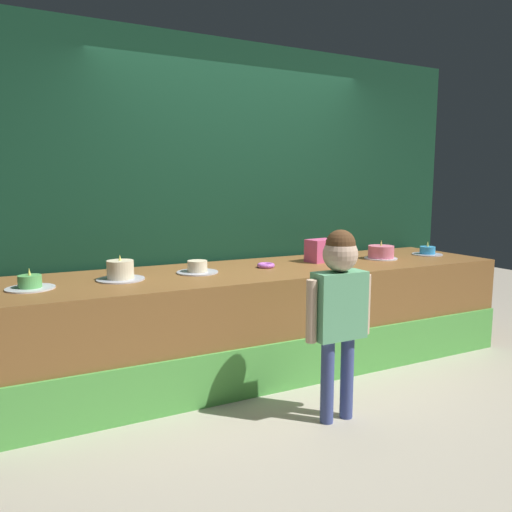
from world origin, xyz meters
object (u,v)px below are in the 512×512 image
cake_far_left (30,284)px  cake_center (197,268)px  cake_right (381,253)px  cake_left (120,271)px  donut (266,265)px  pink_box (321,250)px  cake_far_right (427,252)px  child_figure (339,299)px

cake_far_left → cake_center: bearing=4.1°
cake_center → cake_right: size_ratio=1.07×
cake_center → cake_left: bearing=-177.3°
cake_far_left → cake_left: bearing=5.4°
donut → cake_left: bearing=-179.5°
cake_center → cake_right: cake_right is taller
pink_box → cake_far_right: bearing=-5.0°
child_figure → donut: size_ratio=8.44×
cake_right → cake_far_right: 0.58m
child_figure → cake_left: child_figure is taller
pink_box → cake_left: size_ratio=0.75×
cake_far_right → cake_left: bearing=179.6°
child_figure → cake_right: 1.59m
pink_box → cake_center: bearing=-177.4°
cake_far_left → cake_left: size_ratio=0.91×
cake_left → cake_right: (2.31, -0.03, -0.00)m
cake_left → cake_right: size_ratio=1.12×
donut → child_figure: bearing=-92.8°
cake_left → cake_center: bearing=2.7°
child_figure → cake_far_right: size_ratio=4.26×
cake_far_left → cake_right: cake_right is taller
pink_box → cake_far_left: (-2.31, -0.13, -0.06)m
cake_far_left → cake_left: (0.58, 0.05, 0.03)m
child_figure → donut: bearing=87.2°
donut → cake_far_left: 1.73m
donut → pink_box: bearing=6.8°
cake_left → cake_right: 2.31m
child_figure → cake_far_left: child_figure is taller
cake_far_left → cake_far_right: 3.46m
pink_box → cake_left: 1.73m
pink_box → cake_far_left: pink_box is taller
cake_far_left → cake_far_right: bearing=0.5°
cake_center → cake_far_right: bearing=-1.2°
cake_far_left → cake_far_right: size_ratio=1.06×
cake_left → cake_far_right: (2.88, -0.02, -0.03)m
pink_box → cake_far_right: pink_box is taller
child_figure → cake_right: size_ratio=4.08×
pink_box → cake_right: bearing=-10.6°
cake_far_left → cake_far_right: cake_far_left is taller
pink_box → cake_right: 0.59m
donut → cake_far_right: cake_far_right is taller
cake_far_left → cake_center: (1.15, 0.08, 0.00)m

